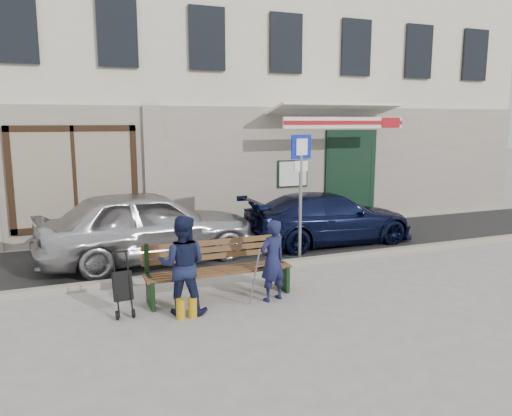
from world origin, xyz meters
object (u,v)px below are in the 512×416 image
bench (216,270)px  stroller (123,287)px  car_navy (329,218)px  woman (183,265)px  parking_sign (301,178)px  car_silver (148,225)px  man (272,261)px

bench → stroller: bearing=-173.0°
car_navy → stroller: bearing=118.5°
woman → stroller: size_ratio=1.57×
parking_sign → stroller: size_ratio=2.73×
woman → car_navy: bearing=-121.1°
car_silver → stroller: bearing=156.3°
car_silver → woman: 3.01m
bench → woman: bearing=-145.8°
car_silver → car_navy: 4.20m
car_silver → parking_sign: bearing=-117.7°
car_silver → bench: car_silver is taller
car_silver → bench: size_ratio=1.84×
bench → woman: size_ratio=1.61×
car_navy → car_silver: bearing=89.9°
car_navy → stroller: 5.75m
man → parking_sign: bearing=-144.6°
man → woman: bearing=-17.6°
woman → stroller: 0.95m
parking_sign → woman: parking_sign is taller
car_silver → stroller: (-0.85, -2.75, -0.33)m
parking_sign → woman: size_ratio=1.73×
parking_sign → stroller: parking_sign is taller
woman → bench: bearing=-122.5°
car_silver → stroller: size_ratio=4.67×
woman → stroller: woman is taller
parking_sign → bench: parking_sign is taller
car_silver → parking_sign: 3.24m
man → woman: 1.45m
woman → stroller: (-0.85, 0.26, -0.33)m
parking_sign → man: 2.60m
bench → woman: (-0.65, -0.44, 0.29)m
car_navy → woman: bearing=125.5°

